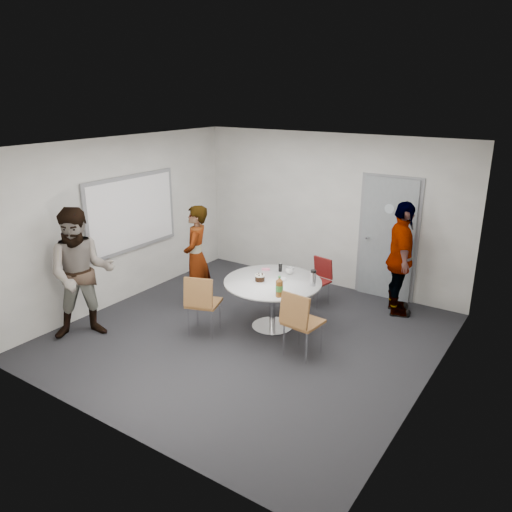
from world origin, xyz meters
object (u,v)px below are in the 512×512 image
Objects in this scene: chair_near_right at (299,318)px; person_right at (401,259)px; table at (274,288)px; whiteboard at (132,213)px; chair_near_left at (201,299)px; person_left at (82,274)px; person_main at (196,257)px; door at (388,239)px; chair_far at (319,277)px.

person_right reaches higher than chair_near_right.
table is at bearing 112.83° from person_right.
whiteboard reaches higher than chair_near_left.
person_right is at bearing -6.64° from person_left.
person_right is (1.35, 1.53, 0.26)m from table.
person_main reaches higher than chair_near_left.
chair_near_right is 3.08m from person_left.
door is 1.26× the size of person_main.
person_main is 0.89× the size of person_left.
chair_near_right is at bearing 119.55° from chair_far.
door is 2.30m from table.
person_right is at bearing 48.66° from table.
person_right is at bearing 28.88° from chair_near_left.
door is at bearing 32.66° from whiteboard.
door reaches higher than person_right.
door is at bearing -121.78° from chair_far.
door is at bearing 40.41° from chair_near_left.
whiteboard is 3.25m from chair_far.
table is 1.21m from chair_far.
person_left is (0.51, -1.47, -0.51)m from whiteboard.
door is at bearing 11.55° from person_right.
person_left reaches higher than chair_near_right.
whiteboard is 2.75m from table.
person_left reaches higher than person_main.
person_left is at bearing 62.72° from chair_far.
chair_near_right is (1.45, 0.23, 0.01)m from chair_near_left.
person_main is at bearing 19.50° from person_left.
chair_near_left is at bearing 77.11° from chair_far.
chair_near_left reaches higher than chair_far.
chair_near_left is at bearing -16.39° from whiteboard.
person_main is 3.20m from person_right.
table is 2.06m from person_right.
chair_near_left is at bearing 112.33° from person_right.
chair_near_right is 2.28m from person_main.
whiteboard reaches higher than person_right.
chair_far is 0.41× the size of person_left.
chair_near_right is 0.55× the size of person_main.
chair_near_right reaches higher than chair_near_left.
door is 4.25m from whiteboard.
table reaches higher than chair_near_left.
door is 3.17m from person_main.
chair_far is 0.46× the size of person_main.
person_left is at bearing -166.11° from chair_near_left.
person_left is 1.05× the size of person_right.
chair_far is at bearing -132.53° from door.
person_right reaches higher than person_main.
chair_far is 2.03m from person_main.
chair_near_left is at bearing -16.41° from person_left.
door reaches higher than person_left.
chair_near_left is 1.47m from chair_near_right.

